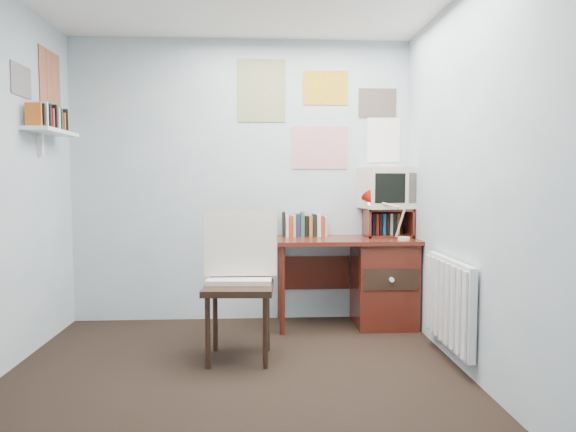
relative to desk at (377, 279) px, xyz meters
name	(u,v)px	position (x,y,z in m)	size (l,w,h in m)	color
ground	(233,400)	(-1.17, -1.48, -0.41)	(3.50, 3.50, 0.00)	black
back_wall	(242,181)	(-1.17, 0.27, 0.84)	(3.00, 0.02, 2.50)	silver
right_wall	(494,182)	(0.33, -1.48, 0.84)	(0.02, 3.50, 2.50)	silver
desk	(377,279)	(0.00, 0.00, 0.00)	(1.20, 0.55, 0.76)	#561E13
desk_chair	(239,288)	(-1.16, -0.80, 0.10)	(0.52, 0.50, 1.02)	black
desk_lamp	(404,219)	(0.18, -0.17, 0.54)	(0.25, 0.22, 0.36)	#AC120B
tv_riser	(388,222)	(0.12, 0.11, 0.48)	(0.40, 0.30, 0.25)	#561E13
crt_tv	(386,186)	(0.11, 0.13, 0.80)	(0.42, 0.38, 0.39)	beige
book_row	(316,224)	(-0.51, 0.18, 0.46)	(0.60, 0.14, 0.22)	#561E13
radiator	(449,302)	(0.29, -0.93, 0.01)	(0.09, 0.80, 0.60)	white
wall_shelf	(51,132)	(-2.57, -0.38, 1.21)	(0.20, 0.62, 0.24)	white
posters_back	(320,114)	(-0.47, 0.26, 1.44)	(1.20, 0.01, 0.90)	white
posters_left	(36,80)	(-2.67, -0.38, 1.59)	(0.01, 0.70, 0.60)	white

